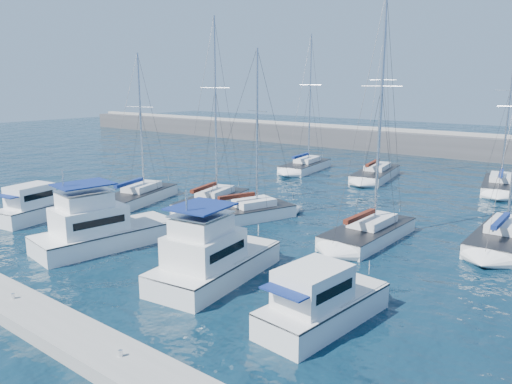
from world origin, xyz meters
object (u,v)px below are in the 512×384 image
Objects in this scene: motor_yacht_stbd_inner at (212,260)px; sailboat_back_c at (500,185)px; sailboat_back_b at (376,174)px; sailboat_mid_e at (503,237)px; motor_yacht_port_inner at (100,230)px; motor_yacht_stbd_outer at (320,305)px; sailboat_mid_d at (369,232)px; sailboat_mid_a at (139,196)px; sailboat_mid_b at (213,201)px; sailboat_mid_c at (250,212)px; sailboat_back_a at (305,166)px; motor_yacht_port_outer at (37,207)px.

sailboat_back_c is (6.57, 33.84, -0.61)m from motor_yacht_stbd_inner.
sailboat_mid_e is at bearing -54.32° from sailboat_back_b.
motor_yacht_stbd_outer is (16.45, -0.31, -0.19)m from motor_yacht_port_inner.
sailboat_back_c is at bearing 82.97° from sailboat_mid_d.
sailboat_mid_e is at bearing 32.54° from sailboat_mid_d.
sailboat_back_b is at bearing 46.49° from sailboat_mid_a.
sailboat_mid_c is at bearing -23.87° from sailboat_mid_b.
sailboat_mid_b is (6.44, 2.59, 0.03)m from sailboat_mid_a.
sailboat_back_a is at bearing 173.23° from sailboat_back_b.
sailboat_back_b is (-5.65, 32.15, -0.60)m from motor_yacht_stbd_inner.
motor_yacht_stbd_inner is at bearing -125.28° from sailboat_mid_e.
sailboat_mid_a is at bearing -126.93° from sailboat_back_b.
motor_yacht_stbd_outer is 0.53× the size of sailboat_mid_a.
motor_yacht_port_outer is at bearing -176.80° from motor_yacht_port_inner.
sailboat_mid_d is 26.93m from sailboat_back_a.
sailboat_mid_b is at bearing -170.08° from sailboat_mid_e.
motor_yacht_port_outer is 0.42× the size of sailboat_back_b.
sailboat_back_b reaches higher than motor_yacht_stbd_outer.
motor_yacht_stbd_inner is 34.82m from sailboat_back_a.
sailboat_back_c is (-0.56, 34.57, -0.42)m from motor_yacht_stbd_outer.
motor_yacht_port_inner and motor_yacht_stbd_inner have the same top height.
sailboat_mid_b is at bearing 44.93° from motor_yacht_port_outer.
sailboat_mid_d is (9.56, 0.82, 0.02)m from sailboat_mid_c.
sailboat_mid_b is at bearing 150.94° from motor_yacht_stbd_outer.
sailboat_mid_a is 25.85m from sailboat_back_b.
sailboat_mid_c is 0.77× the size of sailboat_back_b.
motor_yacht_port_inner is at bearing -142.08° from sailboat_mid_e.
sailboat_back_c is at bearing 38.90° from sailboat_mid_b.
sailboat_mid_e is (16.87, 5.32, -0.01)m from sailboat_mid_c.
sailboat_mid_b is 1.03× the size of sailboat_back_c.
motor_yacht_port_outer is 34.25m from sailboat_back_b.
sailboat_mid_c is at bearing 28.92° from motor_yacht_port_outer.
sailboat_mid_d is (22.31, 11.03, -0.41)m from motor_yacht_port_outer.
motor_yacht_port_outer and motor_yacht_stbd_outer have the same top height.
sailboat_mid_c is 0.81× the size of sailboat_mid_d.
sailboat_back_c is at bearing -2.02° from sailboat_back_b.
sailboat_back_b reaches higher than sailboat_mid_b.
sailboat_mid_c is 26.33m from sailboat_back_c.
sailboat_mid_c is (3.23, 11.17, -0.61)m from motor_yacht_port_inner.
motor_yacht_stbd_inner is at bearing -105.76° from sailboat_mid_d.
sailboat_mid_b is at bearing 125.57° from motor_yacht_stbd_inner.
sailboat_back_b is (11.73, 23.03, 0.03)m from sailboat_mid_a.
sailboat_mid_b reaches higher than sailboat_mid_c.
motor_yacht_port_outer is 0.54× the size of sailboat_mid_c.
sailboat_mid_d reaches higher than motor_yacht_stbd_outer.
sailboat_mid_d is at bearing 65.84° from motor_yacht_stbd_inner.
sailboat_mid_c is at bearing -129.60° from sailboat_back_c.
sailboat_mid_e is at bearing -1.38° from sailboat_mid_b.
motor_yacht_stbd_outer is 0.41× the size of sailboat_back_b.
sailboat_mid_d is (-3.66, 12.30, -0.41)m from motor_yacht_stbd_outer.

